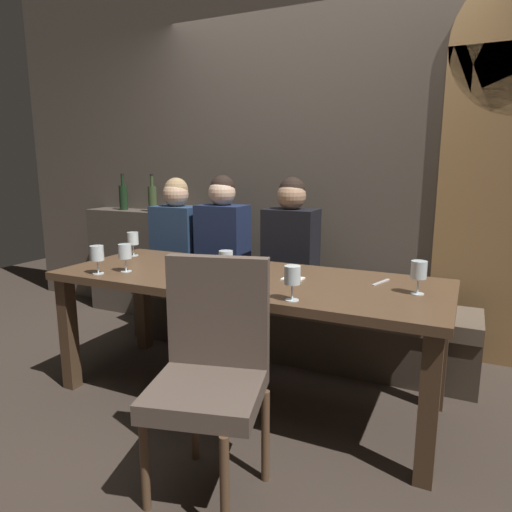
{
  "coord_description": "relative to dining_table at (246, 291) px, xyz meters",
  "views": [
    {
      "loc": [
        1.12,
        -2.24,
        1.36
      ],
      "look_at": [
        0.02,
        0.09,
        0.84
      ],
      "focal_mm": 32.07,
      "sensor_mm": 36.0,
      "label": 1
    }
  ],
  "objects": [
    {
      "name": "diner_far_end",
      "position": [
        -0.0,
        0.71,
        0.19
      ],
      "size": [
        0.36,
        0.24,
        0.82
      ],
      "color": "black",
      "rests_on": "banquette_bench"
    },
    {
      "name": "banquette_bench",
      "position": [
        0.0,
        0.7,
        -0.42
      ],
      "size": [
        2.5,
        0.44,
        0.45
      ],
      "color": "#40352A",
      "rests_on": "ground"
    },
    {
      "name": "chair_near_side",
      "position": [
        0.2,
        -0.72,
        -0.09
      ],
      "size": [
        0.54,
        0.54,
        0.98
      ],
      "color": "brown",
      "rests_on": "ground"
    },
    {
      "name": "wine_bottle_pale_label",
      "position": [
        -1.42,
        1.01,
        0.42
      ],
      "size": [
        0.08,
        0.08,
        0.33
      ],
      "color": "#384728",
      "rests_on": "back_counter"
    },
    {
      "name": "wine_glass_end_right",
      "position": [
        -0.96,
        0.19,
        0.2
      ],
      "size": [
        0.08,
        0.08,
        0.16
      ],
      "color": "silver",
      "rests_on": "dining_table"
    },
    {
      "name": "ground",
      "position": [
        0.0,
        0.0,
        -0.65
      ],
      "size": [
        9.0,
        9.0,
        0.0
      ],
      "primitive_type": "plane",
      "color": "#382D26"
    },
    {
      "name": "diner_bearded",
      "position": [
        -0.55,
        0.71,
        0.19
      ],
      "size": [
        0.36,
        0.24,
        0.83
      ],
      "color": "#192342",
      "rests_on": "banquette_bench"
    },
    {
      "name": "back_wall_tiled",
      "position": [
        0.0,
        1.22,
        0.85
      ],
      "size": [
        6.0,
        0.12,
        3.0
      ],
      "primitive_type": "cube",
      "color": "brown",
      "rests_on": "ground"
    },
    {
      "name": "espresso_cup",
      "position": [
        0.03,
        -0.04,
        0.11
      ],
      "size": [
        0.12,
        0.12,
        0.06
      ],
      "color": "white",
      "rests_on": "dining_table"
    },
    {
      "name": "wine_glass_center_back",
      "position": [
        -0.79,
        -0.32,
        0.2
      ],
      "size": [
        0.08,
        0.08,
        0.16
      ],
      "color": "silver",
      "rests_on": "dining_table"
    },
    {
      "name": "wine_bottle_dark_red",
      "position": [
        -1.75,
        1.02,
        0.42
      ],
      "size": [
        0.08,
        0.08,
        0.33
      ],
      "color": "black",
      "rests_on": "back_counter"
    },
    {
      "name": "wine_glass_far_left",
      "position": [
        -0.05,
        -0.14,
        0.2
      ],
      "size": [
        0.08,
        0.08,
        0.16
      ],
      "color": "silver",
      "rests_on": "dining_table"
    },
    {
      "name": "wine_glass_near_right",
      "position": [
        0.41,
        -0.33,
        0.2
      ],
      "size": [
        0.08,
        0.08,
        0.16
      ],
      "color": "silver",
      "rests_on": "dining_table"
    },
    {
      "name": "back_counter",
      "position": [
        -1.55,
        1.04,
        -0.18
      ],
      "size": [
        1.1,
        0.28,
        0.95
      ],
      "primitive_type": "cube",
      "color": "#494138",
      "rests_on": "ground"
    },
    {
      "name": "diner_redhead",
      "position": [
        -0.95,
        0.7,
        0.18
      ],
      "size": [
        0.36,
        0.24,
        0.81
      ],
      "color": "navy",
      "rests_on": "banquette_bench"
    },
    {
      "name": "fork_on_table",
      "position": [
        0.72,
        0.17,
        0.09
      ],
      "size": [
        0.07,
        0.17,
        0.01
      ],
      "primitive_type": "cube",
      "rotation": [
        0.0,
        0.0,
        -0.31
      ],
      "color": "silver",
      "rests_on": "dining_table"
    },
    {
      "name": "folded_napkin",
      "position": [
        0.27,
        0.03,
        0.09
      ],
      "size": [
        0.11,
        0.1,
        0.01
      ],
      "primitive_type": "cube",
      "rotation": [
        0.0,
        0.0,
        -0.01
      ],
      "color": "silver",
      "rests_on": "dining_table"
    },
    {
      "name": "wine_glass_near_left",
      "position": [
        -0.68,
        -0.21,
        0.2
      ],
      "size": [
        0.08,
        0.08,
        0.16
      ],
      "color": "silver",
      "rests_on": "dining_table"
    },
    {
      "name": "wine_glass_center_front",
      "position": [
        0.92,
        0.03,
        0.2
      ],
      "size": [
        0.08,
        0.08,
        0.16
      ],
      "color": "silver",
      "rests_on": "dining_table"
    },
    {
      "name": "dining_table",
      "position": [
        0.0,
        0.0,
        0.0
      ],
      "size": [
        2.2,
        0.84,
        0.74
      ],
      "color": "#493422",
      "rests_on": "ground"
    }
  ]
}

